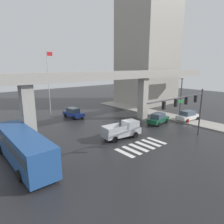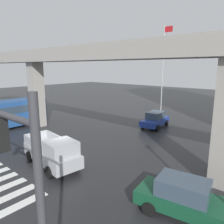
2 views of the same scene
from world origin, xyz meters
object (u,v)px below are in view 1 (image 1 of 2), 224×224
sedan_dark_green (158,118)px  flagpole (49,79)px  city_bus (23,146)px  pickup_truck (123,130)px  fire_hydrant (188,121)px  street_lamp_near_corner (181,94)px  sedan_white (188,116)px  sedan_blue (73,113)px  traffic_signal_mast (187,104)px

sedan_dark_green → flagpole: 21.20m
city_bus → flagpole: flagpole is taller
pickup_truck → city_bus: (-11.99, 1.07, 0.73)m
fire_hydrant → flagpole: 25.79m
pickup_truck → street_lamp_near_corner: (12.70, -0.32, 3.57)m
sedan_white → fire_hydrant: (-1.71, -0.98, -0.42)m
city_bus → flagpole: 20.73m
sedan_blue → sedan_dark_green: same height
traffic_signal_mast → fire_hydrant: bearing=25.6°
sedan_blue → sedan_white: (13.86, -14.50, 0.00)m
city_bus → fire_hydrant: 24.53m
traffic_signal_mast → fire_hydrant: (7.58, 3.63, -4.25)m
city_bus → sedan_dark_green: city_bus is taller
sedan_blue → flagpole: 8.05m
city_bus → sedan_dark_green: bearing=-0.2°
sedan_blue → sedan_dark_green: 14.96m
pickup_truck → sedan_blue: pickup_truck is taller
pickup_truck → fire_hydrant: 12.50m
city_bus → traffic_signal_mast: 18.30m
sedan_white → sedan_dark_green: bearing=157.9°
pickup_truck → fire_hydrant: pickup_truck is taller
city_bus → sedan_white: city_bus is taller
sedan_blue → fire_hydrant: sedan_blue is taller
fire_hydrant → flagpole: flagpole is taller
street_lamp_near_corner → flagpole: 23.85m
sedan_white → street_lamp_near_corner: size_ratio=0.62×
city_bus → sedan_blue: size_ratio=2.42×
sedan_blue → sedan_white: same height
pickup_truck → sedan_dark_green: size_ratio=1.18×
sedan_blue → sedan_white: 20.06m
pickup_truck → flagpole: 19.41m
sedan_blue → traffic_signal_mast: 20.01m
sedan_blue → pickup_truck: bearing=-90.6°
traffic_signal_mast → flagpole: 25.22m
city_bus → sedan_dark_green: 20.64m
flagpole → sedan_dark_green: bearing=-59.0°
city_bus → traffic_signal_mast: (16.70, -6.88, 2.96)m
fire_hydrant → flagpole: size_ratio=0.07×
fire_hydrant → sedan_blue: bearing=128.1°
traffic_signal_mast → flagpole: flagpole is taller
pickup_truck → flagpole: flagpole is taller
sedan_blue → flagpole: flagpole is taller
pickup_truck → sedan_white: bearing=-4.9°
street_lamp_near_corner → sedan_white: bearing=-33.9°
sedan_blue → traffic_signal_mast: traffic_signal_mast is taller
traffic_signal_mast → street_lamp_near_corner: 9.69m
sedan_white → pickup_truck: bearing=175.1°
pickup_truck → traffic_signal_mast: 8.34m
city_bus → fire_hydrant: city_bus is taller
sedan_white → street_lamp_near_corner: street_lamp_near_corner is taller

